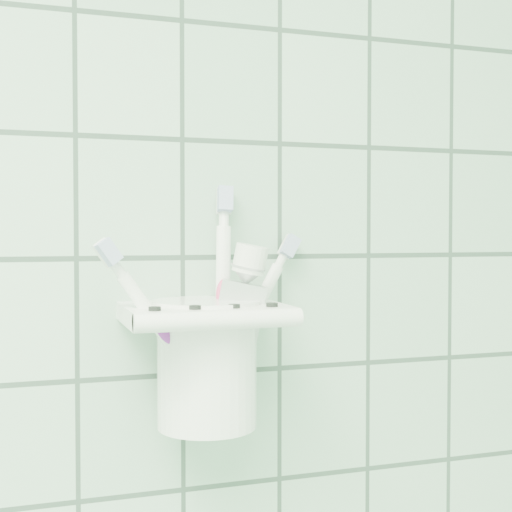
{
  "coord_description": "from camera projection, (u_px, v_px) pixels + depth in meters",
  "views": [
    {
      "loc": [
        0.52,
        0.56,
        1.38
      ],
      "look_at": [
        0.7,
        1.1,
        1.36
      ],
      "focal_mm": 50.0,
      "sensor_mm": 36.0,
      "label": 1
    }
  ],
  "objects": [
    {
      "name": "holder_bracket",
      "position": [
        204.0,
        315.0,
        0.61
      ],
      "size": [
        0.13,
        0.11,
        0.04
      ],
      "color": "white",
      "rests_on": "wall_back"
    },
    {
      "name": "cup",
      "position": [
        207.0,
        359.0,
        0.61
      ],
      "size": [
        0.09,
        0.09,
        0.11
      ],
      "color": "white",
      "rests_on": "holder_bracket"
    },
    {
      "name": "toothbrush_pink",
      "position": [
        224.0,
        310.0,
        0.6
      ],
      "size": [
        0.1,
        0.02,
        0.18
      ],
      "rotation": [
        -0.19,
        -0.58,
        0.41
      ],
      "color": "white",
      "rests_on": "cup"
    },
    {
      "name": "toothbrush_blue",
      "position": [
        222.0,
        297.0,
        0.6
      ],
      "size": [
        0.03,
        0.06,
        0.21
      ],
      "rotation": [
        -0.27,
        0.06,
        -0.09
      ],
      "color": "white",
      "rests_on": "cup"
    },
    {
      "name": "toothbrush_orange",
      "position": [
        203.0,
        309.0,
        0.62
      ],
      "size": [
        0.09,
        0.03,
        0.18
      ],
      "rotation": [
        -0.13,
        0.55,
        0.01
      ],
      "color": "white",
      "rests_on": "cup"
    },
    {
      "name": "toothpaste_tube",
      "position": [
        219.0,
        316.0,
        0.62
      ],
      "size": [
        0.06,
        0.04,
        0.16
      ],
      "rotation": [
        0.03,
        0.2,
        -0.34
      ],
      "color": "silver",
      "rests_on": "cup"
    }
  ]
}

